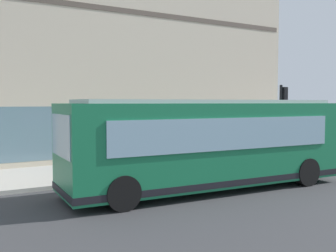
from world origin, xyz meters
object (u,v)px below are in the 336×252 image
at_px(traffic_light_near_corner, 283,108).
at_px(city_bus_nearside, 209,144).
at_px(fire_hydrant, 171,160).
at_px(pedestrian_near_hydrant, 277,139).
at_px(newspaper_vending_box, 150,157).

bearing_deg(traffic_light_near_corner, city_bus_nearside, 114.60).
relative_size(traffic_light_near_corner, fire_hydrant, 4.98).
bearing_deg(traffic_light_near_corner, pedestrian_near_hydrant, -29.69).
height_order(pedestrian_near_hydrant, newspaper_vending_box, pedestrian_near_hydrant).
relative_size(pedestrian_near_hydrant, newspaper_vending_box, 1.80).
relative_size(traffic_light_near_corner, newspaper_vending_box, 4.09).
height_order(fire_hydrant, pedestrian_near_hydrant, pedestrian_near_hydrant).
xyz_separation_m(city_bus_nearside, newspaper_vending_box, (4.13, 0.14, -0.95)).
distance_m(traffic_light_near_corner, fire_hydrant, 6.50).
bearing_deg(traffic_light_near_corner, newspaper_vending_box, 80.88).
distance_m(city_bus_nearside, newspaper_vending_box, 4.24).
relative_size(city_bus_nearside, fire_hydrant, 13.69).
relative_size(fire_hydrant, pedestrian_near_hydrant, 0.46).
distance_m(city_bus_nearside, traffic_light_near_corner, 7.41).
bearing_deg(traffic_light_near_corner, fire_hydrant, 85.23).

